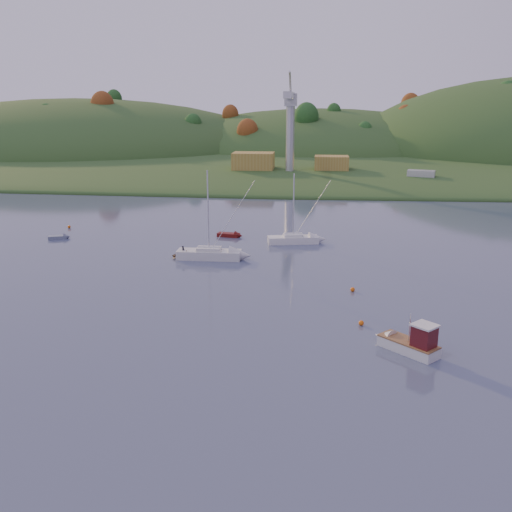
# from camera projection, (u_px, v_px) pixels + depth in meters

# --- Properties ---
(ground) EXTENTS (500.00, 500.00, 0.00)m
(ground) POSITION_uv_depth(u_px,v_px,m) (166.00, 430.00, 36.41)
(ground) COLOR #3C4862
(ground) RESTS_ON ground
(far_shore) EXTENTS (620.00, 220.00, 1.50)m
(far_shore) POSITION_uv_depth(u_px,v_px,m) (297.00, 149.00, 257.24)
(far_shore) COLOR #27481C
(far_shore) RESTS_ON ground
(shore_slope) EXTENTS (640.00, 150.00, 7.00)m
(shore_slope) POSITION_uv_depth(u_px,v_px,m) (290.00, 164.00, 194.83)
(shore_slope) COLOR #27481C
(shore_slope) RESTS_ON ground
(hill_left) EXTENTS (170.00, 140.00, 44.00)m
(hill_left) POSITION_uv_depth(u_px,v_px,m) (79.00, 153.00, 237.61)
(hill_left) COLOR #27481C
(hill_left) RESTS_ON ground
(hill_center) EXTENTS (140.00, 120.00, 36.00)m
(hill_center) POSITION_uv_depth(u_px,v_px,m) (319.00, 153.00, 237.02)
(hill_center) COLOR #27481C
(hill_center) RESTS_ON ground
(hillside_trees) EXTENTS (280.00, 50.00, 32.00)m
(hillside_trees) POSITION_uv_depth(u_px,v_px,m) (293.00, 158.00, 214.04)
(hillside_trees) COLOR #174117
(hillside_trees) RESTS_ON ground
(wharf) EXTENTS (42.00, 16.00, 2.40)m
(wharf) POSITION_uv_depth(u_px,v_px,m) (301.00, 176.00, 152.73)
(wharf) COLOR slate
(wharf) RESTS_ON ground
(shed_west) EXTENTS (11.00, 8.00, 4.80)m
(shed_west) POSITION_uv_depth(u_px,v_px,m) (253.00, 162.00, 154.07)
(shed_west) COLOR olive
(shed_west) RESTS_ON wharf
(shed_east) EXTENTS (9.00, 7.00, 4.00)m
(shed_east) POSITION_uv_depth(u_px,v_px,m) (331.00, 163.00, 153.00)
(shed_east) COLOR olive
(shed_east) RESTS_ON wharf
(dock_crane) EXTENTS (3.20, 28.00, 20.30)m
(dock_crane) POSITION_uv_depth(u_px,v_px,m) (290.00, 115.00, 145.41)
(dock_crane) COLOR #B7B7BC
(dock_crane) RESTS_ON wharf
(fishing_boat) EXTENTS (5.63, 5.50, 3.83)m
(fishing_boat) POSITION_uv_depth(u_px,v_px,m) (405.00, 341.00, 47.86)
(fishing_boat) COLOR silver
(fishing_boat) RESTS_ON ground
(sailboat_near) EXTENTS (8.53, 2.63, 11.81)m
(sailboat_near) POSITION_uv_depth(u_px,v_px,m) (209.00, 253.00, 76.03)
(sailboat_near) COLOR silver
(sailboat_near) RESTS_ON ground
(sailboat_far) EXTENTS (7.76, 3.69, 10.35)m
(sailboat_far) POSITION_uv_depth(u_px,v_px,m) (293.00, 239.00, 84.55)
(sailboat_far) COLOR silver
(sailboat_far) RESTS_ON ground
(canoe) EXTENTS (3.66, 3.13, 0.64)m
(canoe) POSITION_uv_depth(u_px,v_px,m) (183.00, 256.00, 76.22)
(canoe) COLOR #A3845A
(canoe) RESTS_ON ground
(paddler) EXTENTS (0.52, 0.64, 1.50)m
(paddler) POSITION_uv_depth(u_px,v_px,m) (183.00, 253.00, 76.11)
(paddler) COLOR black
(paddler) RESTS_ON ground
(red_tender) EXTENTS (4.19, 2.13, 1.36)m
(red_tender) POSITION_uv_depth(u_px,v_px,m) (233.00, 235.00, 88.56)
(red_tender) COLOR #560E0C
(red_tender) RESTS_ON ground
(grey_dinghy) EXTENTS (3.43, 2.16, 1.21)m
(grey_dinghy) POSITION_uv_depth(u_px,v_px,m) (62.00, 237.00, 87.49)
(grey_dinghy) COLOR slate
(grey_dinghy) RESTS_ON ground
(work_vessel) EXTENTS (16.32, 9.32, 3.97)m
(work_vessel) POSITION_uv_depth(u_px,v_px,m) (421.00, 181.00, 142.02)
(work_vessel) COLOR #505A69
(work_vessel) RESTS_ON ground
(buoy_0) EXTENTS (0.50, 0.50, 0.50)m
(buoy_0) POSITION_uv_depth(u_px,v_px,m) (361.00, 323.00, 53.37)
(buoy_0) COLOR #DD5B0B
(buoy_0) RESTS_ON ground
(buoy_1) EXTENTS (0.50, 0.50, 0.50)m
(buoy_1) POSITION_uv_depth(u_px,v_px,m) (353.00, 289.00, 62.93)
(buoy_1) COLOR #DD5B0B
(buoy_1) RESTS_ON ground
(buoy_2) EXTENTS (0.50, 0.50, 0.50)m
(buoy_2) POSITION_uv_depth(u_px,v_px,m) (69.00, 227.00, 94.72)
(buoy_2) COLOR #DD5B0B
(buoy_2) RESTS_ON ground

